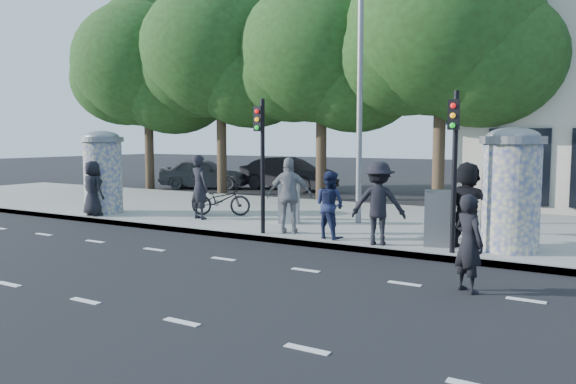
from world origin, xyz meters
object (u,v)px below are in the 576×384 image
Objects in this scene: ped_c at (330,205)px; cabinet_right at (438,218)px; ped_a at (93,188)px; ped_d at (378,203)px; ad_column_left at (103,170)px; traffic_pole_near at (261,152)px; car_left at (204,173)px; bicycle at (221,200)px; traffic_pole_far at (454,155)px; cabinet_left at (289,202)px; car_mid at (288,174)px; ped_f at (467,205)px; ad_column_right at (511,187)px; ped_b at (199,187)px; street_lamp at (359,58)px; ped_e at (289,196)px; man_road at (469,243)px.

ped_c is 2.57m from cabinet_right.
ped_d is (9.44, 0.06, 0.09)m from ped_a.
traffic_pole_near is (6.60, -0.71, 0.69)m from ad_column_left.
bicycle is at bearing -162.31° from car_left.
ped_d reaches higher than cabinet_right.
ped_c is at bearing 174.84° from traffic_pole_far.
ped_c is 1.30× the size of cabinet_right.
car_mid reaches higher than cabinet_left.
car_left is at bearing -20.39° from ped_f.
ad_column_left is at bearing -19.96° from ped_d.
ad_column_right reaches higher than cabinet_left.
ped_d is at bearing -174.90° from ped_b.
car_mid is (-3.43, 9.93, 0.16)m from bicycle.
street_lamp reaches higher than cabinet_left.
ped_c is at bearing -81.49° from street_lamp.
ad_column_right is 1.54× the size of ped_a.
ad_column_left is 7.22m from ped_e.
traffic_pole_near is 1.00× the size of traffic_pole_far.
car_left is (-11.93, 7.80, -4.03)m from street_lamp.
ped_f is 1.16× the size of man_road.
cabinet_right is at bearing -169.25° from ped_b.
bicycle is at bearing -50.94° from ped_e.
ad_column_left is at bearing 173.89° from traffic_pole_near.
street_lamp is at bearing 126.78° from cabinet_right.
ped_f is (3.52, -2.06, -3.69)m from street_lamp.
car_mid is (-12.19, 11.18, -0.73)m from ad_column_right.
ped_f is (4.32, 0.41, -0.01)m from ped_e.
ped_e is (6.94, 0.32, 0.11)m from ped_a.
bicycle is (-6.06, 2.05, -0.45)m from ped_d.
man_road is 0.34× the size of car_mid.
ped_a is 6.95m from ped_e.
ped_e is at bearing -140.07° from bicycle.
traffic_pole_far reaches higher than ped_c.
car_left is at bearing 18.44° from bicycle.
ped_a reaches higher than bicycle.
ped_c is (-4.02, -0.63, -0.57)m from ad_column_right.
ad_column_left is at bearing 88.41° from bicycle.
ad_column_left is 12.67m from man_road.
car_left is at bearing 146.84° from street_lamp.
traffic_pole_near is at bearing 7.59° from ped_e.
traffic_pole_far is 2.04m from ped_d.
ped_e is at bearing 31.81° from traffic_pole_near.
traffic_pole_far is (-1.00, -0.91, 0.69)m from ad_column_right.
ad_column_right reaches higher than ped_e.
ped_a is at bearing 174.30° from cabinet_left.
ad_column_left reaches higher than ped_a.
traffic_pole_near is at bearing 22.26° from ped_c.
traffic_pole_far is at bearing -35.06° from man_road.
ped_e is 13.65m from car_mid.
cabinet_right is (2.54, 0.36, -0.19)m from ped_c.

